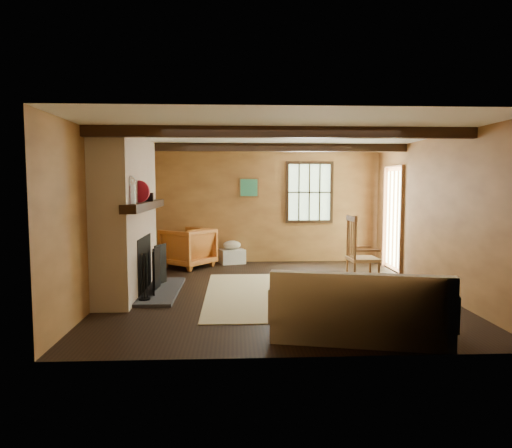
{
  "coord_description": "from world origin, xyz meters",
  "views": [
    {
      "loc": [
        -0.61,
        -7.01,
        1.67
      ],
      "look_at": [
        -0.26,
        0.4,
        1.02
      ],
      "focal_mm": 32.0,
      "sensor_mm": 36.0,
      "label": 1
    }
  ],
  "objects": [
    {
      "name": "fireplace",
      "position": [
        -2.23,
        -0.0,
        1.1
      ],
      "size": [
        1.02,
        2.3,
        2.4
      ],
      "color": "#995B3B",
      "rests_on": "ground"
    },
    {
      "name": "ground",
      "position": [
        0.0,
        0.0,
        0.0
      ],
      "size": [
        5.5,
        5.5,
        0.0
      ],
      "primitive_type": "plane",
      "color": "black",
      "rests_on": "ground"
    },
    {
      "name": "laundry_basket",
      "position": [
        -0.67,
        2.55,
        0.15
      ],
      "size": [
        0.59,
        0.51,
        0.3
      ],
      "primitive_type": "cube",
      "rotation": [
        0.0,
        0.0,
        0.3
      ],
      "color": "silver",
      "rests_on": "ground"
    },
    {
      "name": "armchair",
      "position": [
        -1.55,
        2.14,
        0.4
      ],
      "size": [
        1.22,
        1.21,
        0.8
      ],
      "primitive_type": "imported",
      "rotation": [
        0.0,
        0.0,
        -2.22
      ],
      "color": "#BF6026",
      "rests_on": "ground"
    },
    {
      "name": "rug",
      "position": [
        0.2,
        -0.2,
        0.0
      ],
      "size": [
        2.5,
        3.0,
        0.01
      ],
      "primitive_type": "cube",
      "color": "tan",
      "rests_on": "ground"
    },
    {
      "name": "sofa",
      "position": [
        0.75,
        -2.21,
        0.27
      ],
      "size": [
        2.03,
        1.23,
        0.77
      ],
      "rotation": [
        0.0,
        0.0,
        -0.22
      ],
      "color": "beige",
      "rests_on": "ground"
    },
    {
      "name": "basket_pillow",
      "position": [
        -0.67,
        2.55,
        0.39
      ],
      "size": [
        0.44,
        0.38,
        0.19
      ],
      "primitive_type": "ellipsoid",
      "rotation": [
        0.0,
        0.0,
        0.26
      ],
      "color": "beige",
      "rests_on": "laundry_basket"
    },
    {
      "name": "rocking_chair",
      "position": [
        1.45,
        0.3,
        0.49
      ],
      "size": [
        0.87,
        0.5,
        1.17
      ],
      "rotation": [
        0.0,
        0.0,
        1.63
      ],
      "color": "tan",
      "rests_on": "ground"
    },
    {
      "name": "room_envelope",
      "position": [
        0.22,
        0.26,
        1.63
      ],
      "size": [
        5.02,
        5.52,
        2.44
      ],
      "color": "#AF783E",
      "rests_on": "ground"
    },
    {
      "name": "firewood_pile",
      "position": [
        -2.0,
        2.6,
        0.13
      ],
      "size": [
        0.7,
        0.13,
        0.25
      ],
      "color": "#513522",
      "rests_on": "ground"
    }
  ]
}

